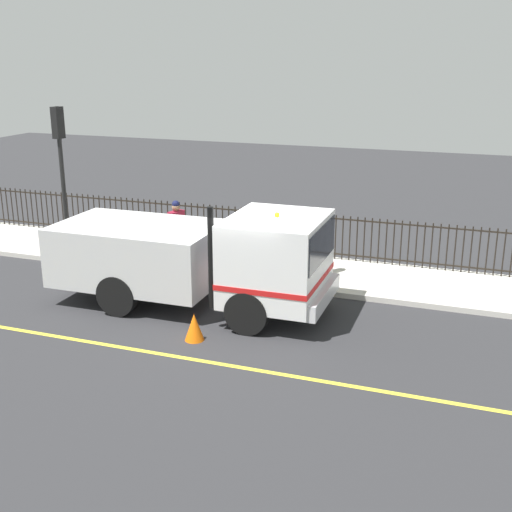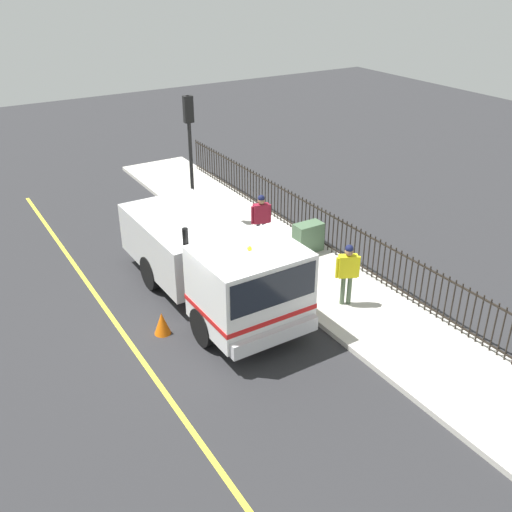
{
  "view_description": "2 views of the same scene",
  "coord_description": "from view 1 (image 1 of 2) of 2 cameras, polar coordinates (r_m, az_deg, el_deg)",
  "views": [
    {
      "loc": [
        -13.0,
        -5.11,
        5.77
      ],
      "look_at": [
        0.83,
        -0.08,
        1.2
      ],
      "focal_mm": 45.91,
      "sensor_mm": 36.0,
      "label": 1
    },
    {
      "loc": [
        -5.86,
        -10.98,
        8.31
      ],
      "look_at": [
        1.18,
        0.52,
        1.37
      ],
      "focal_mm": 40.87,
      "sensor_mm": 36.0,
      "label": 2
    }
  ],
  "objects": [
    {
      "name": "ground_plane",
      "position": [
        15.12,
        -1.36,
        -5.19
      ],
      "size": [
        56.55,
        56.55,
        0.0
      ],
      "primitive_type": "plane",
      "color": "#2B2B2D",
      "rests_on": "ground"
    },
    {
      "name": "sidewalk_slab",
      "position": [
        18.01,
        2.46,
        -1.21
      ],
      "size": [
        2.84,
        25.71,
        0.14
      ],
      "primitive_type": "cube",
      "color": "beige",
      "rests_on": "ground"
    },
    {
      "name": "lane_marking",
      "position": [
        13.08,
        -5.29,
        -8.99
      ],
      "size": [
        0.12,
        23.14,
        0.01
      ],
      "primitive_type": "cube",
      "color": "yellow",
      "rests_on": "ground"
    },
    {
      "name": "work_truck",
      "position": [
        15.15,
        -4.27,
        0.1
      ],
      "size": [
        2.53,
        6.62,
        2.72
      ],
      "rotation": [
        0.0,
        0.0,
        3.15
      ],
      "color": "white",
      "rests_on": "ground"
    },
    {
      "name": "worker_standing",
      "position": [
        17.15,
        5.43,
        1.69
      ],
      "size": [
        0.58,
        0.41,
        1.72
      ],
      "rotation": [
        0.0,
        0.0,
        2.68
      ],
      "color": "yellow",
      "rests_on": "sidewalk_slab"
    },
    {
      "name": "pedestrian_distant",
      "position": [
        18.47,
        -6.95,
        2.79
      ],
      "size": [
        0.62,
        0.35,
        1.73
      ],
      "rotation": [
        0.0,
        0.0,
        6.0
      ],
      "color": "maroon",
      "rests_on": "sidewalk_slab"
    },
    {
      "name": "iron_fence",
      "position": [
        18.95,
        3.64,
        1.99
      ],
      "size": [
        0.04,
        21.89,
        1.29
      ],
      "color": "black",
      "rests_on": "sidewalk_slab"
    },
    {
      "name": "traffic_light_near",
      "position": [
        18.93,
        -16.67,
        8.59
      ],
      "size": [
        0.32,
        0.23,
        4.26
      ],
      "rotation": [
        0.0,
        0.0,
        3.06
      ],
      "color": "black",
      "rests_on": "sidewalk_slab"
    },
    {
      "name": "utility_cabinet",
      "position": [
        19.16,
        -2.71,
        1.56
      ],
      "size": [
        0.89,
        0.5,
        0.91
      ],
      "primitive_type": "cube",
      "color": "#4C6B4C",
      "rests_on": "sidewalk_slab"
    },
    {
      "name": "traffic_cone",
      "position": [
        13.81,
        -5.4,
        -6.18
      ],
      "size": [
        0.41,
        0.41,
        0.59
      ],
      "primitive_type": "cone",
      "color": "orange",
      "rests_on": "ground"
    }
  ]
}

